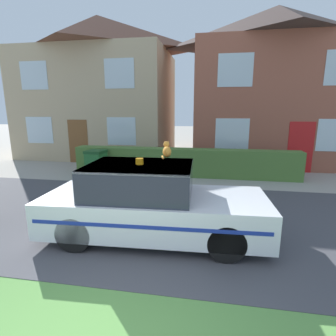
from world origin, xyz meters
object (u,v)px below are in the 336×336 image
cat (167,151)px  house_left (100,87)px  house_right (273,86)px  wheelie_bin (96,164)px  police_car (151,203)px

cat → house_left: size_ratio=0.05×
cat → house_right: house_right is taller
house_left → wheelie_bin: house_left is taller
police_car → wheelie_bin: size_ratio=4.21×
wheelie_bin → house_left: bearing=117.1°
wheelie_bin → house_right: bearing=41.2°
police_car → house_left: (-5.21, 9.76, 3.12)m
police_car → wheelie_bin: (-3.18, 4.33, -0.18)m
police_car → house_right: size_ratio=0.58×
cat → house_left: house_left is taller
house_right → wheelie_bin: (-7.19, -4.98, -3.19)m
house_left → house_right: house_left is taller
police_car → house_left: house_left is taller
cat → house_left: bearing=14.3°
police_car → cat: (0.29, 0.22, 1.05)m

